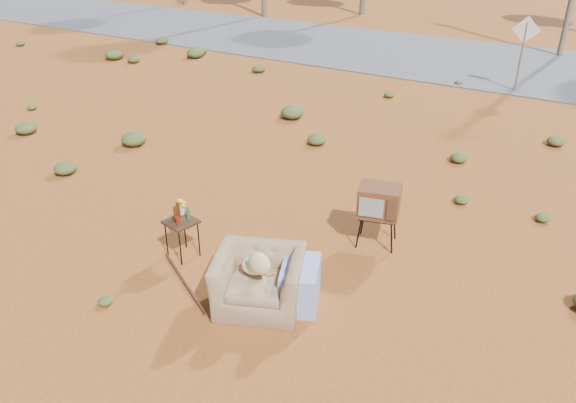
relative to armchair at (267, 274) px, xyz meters
The scene contains 8 objects.
ground 0.86m from the armchair, 151.42° to the left, with size 140.00×140.00×0.00m, color brown.
highway 15.36m from the armchair, 92.33° to the left, with size 140.00×7.00×0.04m, color #565659.
armchair is the anchor object (origin of this frame).
tv_unit 2.36m from the armchair, 73.09° to the left, with size 0.75×0.66×1.03m.
side_table 1.85m from the armchair, 168.58° to the left, with size 0.53×0.53×0.91m.
rusty_bar 1.40m from the armchair, 169.86° to the right, with size 0.05×0.05×1.69m, color #4C2014.
road_sign 12.41m from the armchair, 85.95° to the left, with size 0.78×0.06×2.19m.
scrub_patch 4.98m from the armchair, 106.98° to the left, with size 17.49×8.07×0.33m.
Camera 1 is at (4.10, -5.58, 4.92)m, focal length 35.00 mm.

